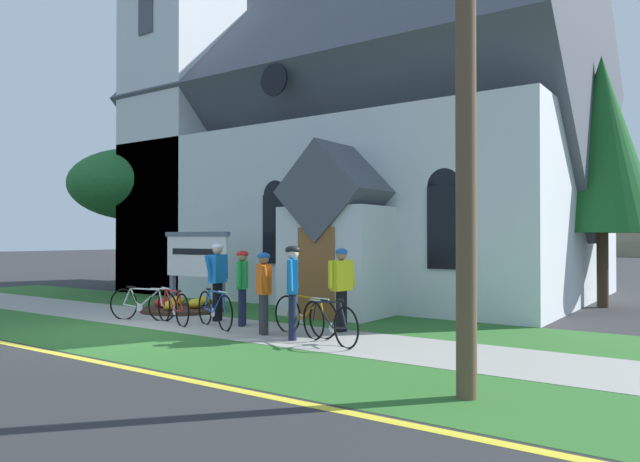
# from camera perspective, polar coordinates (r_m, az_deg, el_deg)

# --- Properties ---
(ground) EXTENTS (140.00, 140.00, 0.00)m
(ground) POSITION_cam_1_polar(r_m,az_deg,el_deg) (15.04, -6.70, -7.77)
(ground) COLOR #2B2B2D
(sidewalk_slab) EXTENTS (32.00, 2.18, 0.01)m
(sidewalk_slab) POSITION_cam_1_polar(r_m,az_deg,el_deg) (13.72, -14.24, -8.42)
(sidewalk_slab) COLOR #99968E
(sidewalk_slab) RESTS_ON ground
(grass_verge) EXTENTS (32.00, 2.35, 0.01)m
(grass_verge) POSITION_cam_1_polar(r_m,az_deg,el_deg) (12.38, -22.32, -9.25)
(grass_verge) COLOR #2D6628
(grass_verge) RESTS_ON ground
(church_lawn) EXTENTS (24.00, 2.55, 0.01)m
(church_lawn) POSITION_cam_1_polar(r_m,az_deg,el_deg) (15.36, -7.49, -7.60)
(church_lawn) COLOR #2D6628
(church_lawn) RESTS_ON ground
(curb_paint_stripe) EXTENTS (28.00, 0.16, 0.01)m
(curb_paint_stripe) POSITION_cam_1_polar(r_m,az_deg,el_deg) (11.72, -27.85, -9.71)
(curb_paint_stripe) COLOR yellow
(curb_paint_stripe) RESTS_ON ground
(church_building) EXTENTS (14.68, 11.65, 13.42)m
(church_building) POSITION_cam_1_polar(r_m,az_deg,el_deg) (20.42, 2.84, 7.72)
(church_building) COLOR silver
(church_building) RESTS_ON ground
(church_sign) EXTENTS (2.24, 0.17, 2.02)m
(church_sign) POSITION_cam_1_polar(r_m,az_deg,el_deg) (15.55, -11.91, -2.51)
(church_sign) COLOR slate
(church_sign) RESTS_ON ground
(flower_bed) EXTENTS (2.11, 2.11, 0.34)m
(flower_bed) POSITION_cam_1_polar(r_m,az_deg,el_deg) (15.34, -13.18, -7.26)
(flower_bed) COLOR #382319
(flower_bed) RESTS_ON ground
(bicycle_silver) EXTENTS (1.67, 0.62, 0.78)m
(bicycle_silver) POSITION_cam_1_polar(r_m,az_deg,el_deg) (13.16, -14.10, -7.15)
(bicycle_silver) COLOR black
(bicycle_silver) RESTS_ON ground
(bicycle_orange) EXTENTS (1.64, 0.58, 0.79)m
(bicycle_orange) POSITION_cam_1_polar(r_m,az_deg,el_deg) (13.87, -16.88, -6.80)
(bicycle_orange) COLOR black
(bicycle_orange) RESTS_ON ground
(bicycle_yellow) EXTENTS (1.63, 0.70, 0.83)m
(bicycle_yellow) POSITION_cam_1_polar(r_m,az_deg,el_deg) (10.42, 0.92, -8.87)
(bicycle_yellow) COLOR black
(bicycle_yellow) RESTS_ON ground
(bicycle_red) EXTENTS (1.67, 0.71, 0.82)m
(bicycle_red) POSITION_cam_1_polar(r_m,az_deg,el_deg) (12.43, -10.21, -7.49)
(bicycle_red) COLOR black
(bicycle_red) RESTS_ON ground
(bicycle_white) EXTENTS (1.73, 0.36, 0.82)m
(bicycle_white) POSITION_cam_1_polar(r_m,az_deg,el_deg) (11.28, -1.50, -8.19)
(bicycle_white) COLOR black
(bicycle_white) RESTS_ON ground
(cyclist_in_orange_jersey) EXTENTS (0.29, 0.66, 1.65)m
(cyclist_in_orange_jersey) POSITION_cam_1_polar(r_m,az_deg,el_deg) (11.62, 2.10, -5.08)
(cyclist_in_orange_jersey) COLOR black
(cyclist_in_orange_jersey) RESTS_ON ground
(cyclist_in_red_jersey) EXTENTS (0.49, 0.54, 1.58)m
(cyclist_in_red_jersey) POSITION_cam_1_polar(r_m,az_deg,el_deg) (11.33, -5.50, -5.47)
(cyclist_in_red_jersey) COLOR #2D2D33
(cyclist_in_red_jersey) RESTS_ON ground
(cyclist_in_white_jersey) EXTENTS (0.45, 0.66, 1.72)m
(cyclist_in_white_jersey) POSITION_cam_1_polar(r_m,az_deg,el_deg) (10.72, -2.68, -5.20)
(cyclist_in_white_jersey) COLOR #191E38
(cyclist_in_white_jersey) RESTS_ON ground
(cyclist_in_green_jersey) EXTENTS (0.42, 0.59, 1.59)m
(cyclist_in_green_jersey) POSITION_cam_1_polar(r_m,az_deg,el_deg) (12.53, -7.56, -4.97)
(cyclist_in_green_jersey) COLOR #191E38
(cyclist_in_green_jersey) RESTS_ON ground
(cyclist_in_blue_jersey) EXTENTS (0.32, 0.76, 1.74)m
(cyclist_in_blue_jersey) POSITION_cam_1_polar(r_m,az_deg,el_deg) (13.31, -9.93, -4.25)
(cyclist_in_blue_jersey) COLOR black
(cyclist_in_blue_jersey) RESTS_ON ground
(roadside_conifer) EXTENTS (2.91, 2.91, 6.77)m
(roadside_conifer) POSITION_cam_1_polar(r_m,az_deg,el_deg) (17.59, 25.72, 7.59)
(roadside_conifer) COLOR #3D2D1E
(roadside_conifer) RESTS_ON ground
(yard_deciduous_tree) EXTENTS (5.06, 5.06, 5.21)m
(yard_deciduous_tree) POSITION_cam_1_polar(r_m,az_deg,el_deg) (23.23, -17.24, 4.29)
(yard_deciduous_tree) COLOR #3D2D1E
(yard_deciduous_tree) RESTS_ON ground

